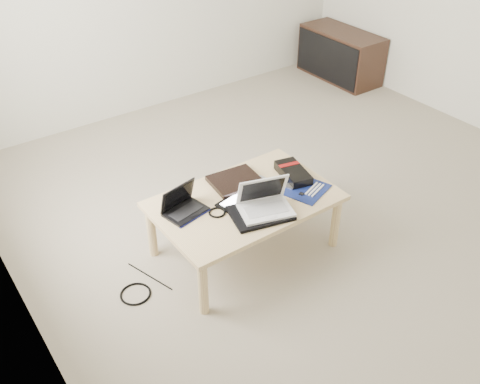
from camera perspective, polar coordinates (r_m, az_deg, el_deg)
ground at (r=3.98m, az=6.60°, el=-0.50°), size 4.00×4.00×0.00m
coffee_table at (r=3.27m, az=0.51°, el=-1.45°), size 1.10×0.70×0.40m
media_cabinet at (r=5.89m, az=10.63°, el=14.18°), size 0.41×0.90×0.50m
book at (r=3.38m, az=-0.51°, el=1.19°), size 0.33×0.28×0.03m
netbook at (r=3.14m, az=-6.07°, el=-1.56°), size 0.27×0.22×0.17m
tablet at (r=3.21m, az=-0.14°, el=-1.14°), size 0.27×0.22×0.01m
remote at (r=3.37m, az=3.18°, el=0.90°), size 0.07×0.21×0.02m
neoprene_sleeve at (r=3.12m, az=2.20°, el=-2.27°), size 0.40×0.33×0.02m
white_laptop at (r=3.11m, az=2.64°, el=-1.18°), size 0.35×0.29×0.21m
motherboard at (r=3.37m, az=6.33°, el=0.58°), size 0.36×0.40×0.02m
gpu_box at (r=3.45m, az=5.69°, el=2.03°), size 0.20×0.31×0.06m
cable_coil at (r=3.13m, az=-2.47°, el=-2.20°), size 0.13×0.13×0.01m
floor_cable_coil at (r=3.25m, az=-11.08°, el=-10.62°), size 0.21×0.21×0.01m
floor_cable_trail at (r=3.35m, az=-9.60°, el=-8.86°), size 0.12×0.36×0.01m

